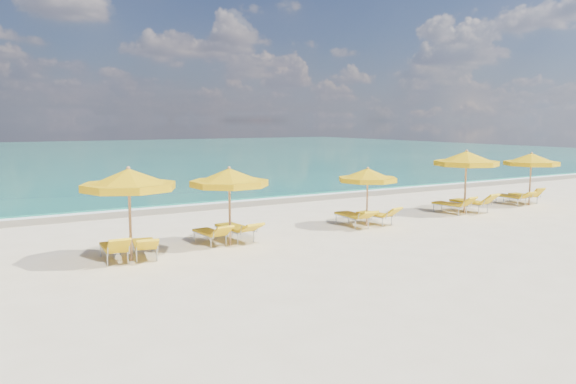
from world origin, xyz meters
TOP-DOWN VIEW (x-y plane):
  - ground_plane at (0.00, 0.00)m, footprint 120.00×120.00m
  - ocean at (0.00, 48.00)m, footprint 120.00×80.00m
  - wet_sand_band at (0.00, 7.40)m, footprint 120.00×2.60m
  - foam_line at (0.00, 8.20)m, footprint 120.00×1.20m
  - whitecap_near at (-6.00, 17.00)m, footprint 14.00×0.36m
  - whitecap_far at (8.00, 24.00)m, footprint 18.00×0.30m
  - umbrella_2 at (-6.01, -0.57)m, footprint 2.59×2.59m
  - umbrella_3 at (-3.01, -0.23)m, footprint 2.93×2.93m
  - umbrella_4 at (2.36, 0.10)m, footprint 2.29×2.29m
  - umbrella_5 at (7.41, 0.28)m, footprint 2.61×2.61m
  - umbrella_6 at (11.52, 0.37)m, footprint 2.65×2.65m
  - lounger_2_left at (-6.40, -0.35)m, footprint 0.67×1.69m
  - lounger_2_right at (-5.60, -0.39)m, footprint 0.89×1.82m
  - lounger_3_left at (-3.44, 0.23)m, footprint 0.69×1.70m
  - lounger_3_right at (-2.56, 0.33)m, footprint 0.83×2.00m
  - lounger_4_left at (1.95, 0.36)m, footprint 0.70×1.91m
  - lounger_4_right at (2.89, 0.28)m, footprint 0.88×1.77m
  - lounger_5_left at (6.94, 0.56)m, footprint 0.84×1.82m
  - lounger_5_right at (7.92, 0.44)m, footprint 0.86×2.00m
  - lounger_6_left at (11.02, 0.89)m, footprint 0.60×1.76m
  - lounger_6_right at (11.95, 0.95)m, footprint 0.66×1.63m

SIDE VIEW (x-z plane):
  - ground_plane at x=0.00m, z-range 0.00..0.00m
  - ocean at x=0.00m, z-range -0.15..0.15m
  - wet_sand_band at x=0.00m, z-range -0.01..0.01m
  - foam_line at x=0.00m, z-range -0.01..0.01m
  - whitecap_near at x=-6.00m, z-range -0.03..0.03m
  - whitecap_far at x=8.00m, z-range -0.03..0.03m
  - lounger_3_left at x=-3.44m, z-range -0.15..0.56m
  - lounger_6_right at x=11.95m, z-range -0.19..0.59m
  - lounger_4_right at x=2.89m, z-range -0.16..0.57m
  - lounger_6_left at x=11.02m, z-range -0.14..0.55m
  - lounger_2_left at x=-6.40m, z-range -0.18..0.60m
  - lounger_2_right at x=-5.60m, z-range -0.15..0.57m
  - lounger_5_left at x=6.94m, z-range -0.18..0.61m
  - lounger_4_left at x=1.95m, z-range -0.13..0.58m
  - lounger_3_right at x=-2.56m, z-range -0.13..0.59m
  - lounger_5_right at x=7.92m, z-range -0.19..0.67m
  - umbrella_4 at x=2.36m, z-range 0.73..2.81m
  - umbrella_6 at x=11.52m, z-range 0.82..3.13m
  - umbrella_3 at x=-3.01m, z-range 0.82..3.16m
  - umbrella_2 at x=-6.01m, z-range 0.88..3.36m
  - umbrella_5 at x=7.41m, z-range 0.89..3.42m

